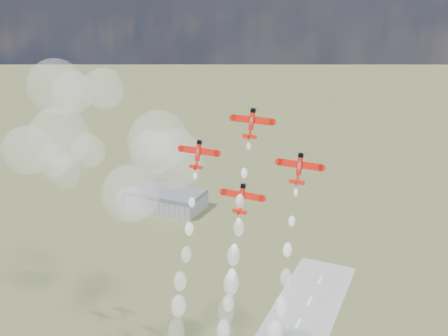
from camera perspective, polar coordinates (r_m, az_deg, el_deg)
name	(u,v)px	position (r m, az deg, el deg)	size (l,w,h in m)	color
hangar	(167,199)	(362.71, -6.26, -3.38)	(50.00, 28.00, 13.00)	gray
plane_lead	(252,123)	(126.78, 3.02, 4.95)	(10.39, 4.42, 7.19)	red
plane_left	(198,154)	(131.71, -2.85, 1.56)	(10.39, 4.42, 7.19)	red
plane_right	(299,168)	(122.73, 8.18, 0.02)	(10.39, 4.42, 7.19)	red
plane_slot	(242,198)	(127.13, 1.93, -3.29)	(10.39, 4.42, 7.19)	red
smoke_trail_lead	(225,320)	(133.42, 0.06, -16.25)	(5.59, 20.84, 54.11)	white
drifted_smoke_cloud	(104,142)	(177.83, -12.97, 2.76)	(70.96, 37.75, 50.61)	white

